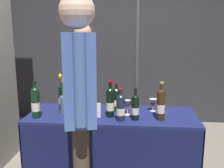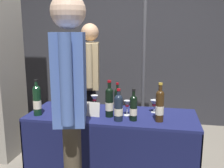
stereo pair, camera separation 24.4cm
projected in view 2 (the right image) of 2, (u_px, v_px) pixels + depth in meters
name	position (u px, v px, depth m)	size (l,w,h in m)	color
back_partition	(134.00, 40.00, 4.21)	(6.21, 0.12, 2.76)	#2D2D33
tasting_table	(112.00, 136.00, 2.55)	(1.64, 0.62, 0.72)	#191E51
featured_wine_bottle	(65.00, 95.00, 2.69)	(0.08, 0.08, 0.31)	black
display_bottle_0	(37.00, 100.00, 2.44)	(0.08, 0.08, 0.35)	black
display_bottle_1	(160.00, 105.00, 2.27)	(0.08, 0.08, 0.35)	#38230F
display_bottle_2	(74.00, 103.00, 2.43)	(0.07, 0.07, 0.30)	black
display_bottle_3	(117.00, 99.00, 2.58)	(0.07, 0.07, 0.29)	black
display_bottle_4	(109.00, 102.00, 2.40)	(0.08, 0.08, 0.35)	black
display_bottle_5	(118.00, 107.00, 2.29)	(0.08, 0.08, 0.30)	#192333
display_bottle_6	(133.00, 107.00, 2.30)	(0.07, 0.07, 0.29)	black
wine_glass_near_vendor	(127.00, 105.00, 2.44)	(0.07, 0.07, 0.15)	silver
wine_glass_mid	(95.00, 99.00, 2.67)	(0.08, 0.08, 0.14)	silver
wine_glass_near_taster	(154.00, 103.00, 2.53)	(0.08, 0.08, 0.13)	silver
flower_vase	(67.00, 100.00, 2.55)	(0.10, 0.10, 0.40)	slate
brochure_stand	(93.00, 109.00, 2.42)	(0.14, 0.01, 0.14)	silver
vendor_presenter	(91.00, 74.00, 3.29)	(0.30, 0.60, 1.61)	black
taster_foreground_right	(71.00, 94.00, 1.84)	(0.30, 0.56, 1.77)	#4C4233
booth_signpost	(144.00, 42.00, 3.17)	(0.53, 0.04, 2.29)	#47474C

